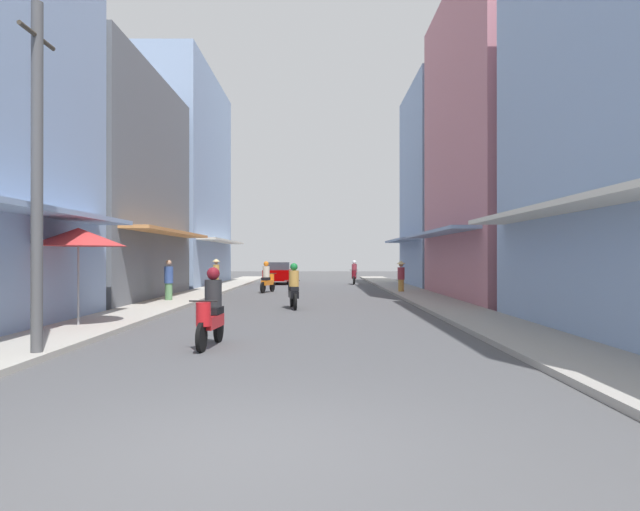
# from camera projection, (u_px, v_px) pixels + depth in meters

# --- Properties ---
(ground_plane) EXTENTS (96.57, 96.57, 0.00)m
(ground_plane) POSITION_uv_depth(u_px,v_px,m) (306.00, 301.00, 23.20)
(ground_plane) COLOR #4C4C4F
(sidewalk_left) EXTENTS (1.97, 51.90, 0.12)m
(sidewalk_left) POSITION_uv_depth(u_px,v_px,m) (182.00, 299.00, 23.21)
(sidewalk_left) COLOR #ADA89E
(sidewalk_left) RESTS_ON ground
(sidewalk_right) EXTENTS (1.97, 51.90, 0.12)m
(sidewalk_right) POSITION_uv_depth(u_px,v_px,m) (429.00, 299.00, 23.19)
(sidewalk_right) COLOR #9E9991
(sidewalk_right) RESTS_ON ground
(building_left_mid) EXTENTS (7.05, 10.77, 9.39)m
(building_left_mid) POSITION_uv_depth(u_px,v_px,m) (88.00, 187.00, 23.52)
(building_left_mid) COLOR slate
(building_left_mid) RESTS_ON ground
(building_left_far) EXTENTS (7.05, 12.59, 13.29)m
(building_left_far) POSITION_uv_depth(u_px,v_px,m) (169.00, 181.00, 36.10)
(building_left_far) COLOR #8CA5CC
(building_left_far) RESTS_ON ground
(building_right_mid) EXTENTS (7.05, 11.06, 13.25)m
(building_right_mid) POSITION_uv_depth(u_px,v_px,m) (521.00, 142.00, 23.86)
(building_right_mid) COLOR #B7727F
(building_right_mid) RESTS_ON ground
(building_right_far) EXTENTS (7.05, 8.60, 12.06)m
(building_right_far) POSITION_uv_depth(u_px,v_px,m) (460.00, 187.00, 34.29)
(building_right_far) COLOR #8CA5CC
(building_right_far) RESTS_ON ground
(motorbike_black) EXTENTS (0.56, 1.80, 1.58)m
(motorbike_black) POSITION_uv_depth(u_px,v_px,m) (294.00, 288.00, 19.60)
(motorbike_black) COLOR black
(motorbike_black) RESTS_ON ground
(motorbike_orange) EXTENTS (0.71, 1.76, 1.58)m
(motorbike_orange) POSITION_uv_depth(u_px,v_px,m) (269.00, 279.00, 28.55)
(motorbike_orange) COLOR black
(motorbike_orange) RESTS_ON ground
(motorbike_red) EXTENTS (0.55, 1.81, 1.58)m
(motorbike_red) POSITION_uv_depth(u_px,v_px,m) (212.00, 311.00, 11.25)
(motorbike_red) COLOR black
(motorbike_red) RESTS_ON ground
(motorbike_maroon) EXTENTS (0.55, 1.81, 1.58)m
(motorbike_maroon) POSITION_uv_depth(u_px,v_px,m) (355.00, 274.00, 37.22)
(motorbike_maroon) COLOR black
(motorbike_maroon) RESTS_ON ground
(parked_car) EXTENTS (1.87, 4.15, 1.45)m
(parked_car) POSITION_uv_depth(u_px,v_px,m) (279.00, 273.00, 37.88)
(parked_car) COLOR #8C0000
(parked_car) RESTS_ON ground
(pedestrian_far) EXTENTS (0.44, 0.44, 1.70)m
(pedestrian_far) POSITION_uv_depth(u_px,v_px,m) (217.00, 272.00, 30.71)
(pedestrian_far) COLOR #BF8C3F
(pedestrian_far) RESTS_ON ground
(pedestrian_midway) EXTENTS (0.34, 0.34, 1.67)m
(pedestrian_midway) POSITION_uv_depth(u_px,v_px,m) (170.00, 281.00, 22.02)
(pedestrian_midway) COLOR #598C59
(pedestrian_midway) RESTS_ON ground
(pedestrian_foreground) EXTENTS (0.44, 0.44, 1.61)m
(pedestrian_foreground) POSITION_uv_depth(u_px,v_px,m) (402.00, 275.00, 27.52)
(pedestrian_foreground) COLOR #BF8C3F
(pedestrian_foreground) RESTS_ON ground
(vendor_umbrella) EXTENTS (2.28, 2.28, 2.50)m
(vendor_umbrella) POSITION_uv_depth(u_px,v_px,m) (80.00, 237.00, 13.96)
(vendor_umbrella) COLOR #99999E
(vendor_umbrella) RESTS_ON ground
(utility_pole) EXTENTS (0.20, 1.20, 6.24)m
(utility_pole) POSITION_uv_depth(u_px,v_px,m) (38.00, 176.00, 9.91)
(utility_pole) COLOR #4C4C4F
(utility_pole) RESTS_ON ground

